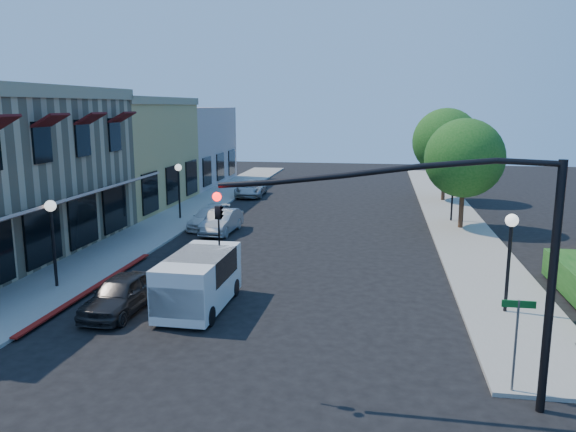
% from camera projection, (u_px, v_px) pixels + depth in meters
% --- Properties ---
extents(ground, '(120.00, 120.00, 0.00)m').
position_uv_depth(ground, '(198.00, 415.00, 13.21)').
color(ground, black).
rests_on(ground, ground).
extents(sidewalk_left, '(3.50, 50.00, 0.12)m').
position_uv_depth(sidewalk_left, '(201.00, 205.00, 40.74)').
color(sidewalk_left, gray).
rests_on(sidewalk_left, ground).
extents(sidewalk_right, '(3.50, 50.00, 0.12)m').
position_uv_depth(sidewalk_right, '(449.00, 213.00, 37.92)').
color(sidewalk_right, gray).
rests_on(sidewalk_right, ground).
extents(curb_red_strip, '(0.25, 10.00, 0.06)m').
position_uv_depth(curb_red_strip, '(95.00, 291.00, 22.06)').
color(curb_red_strip, maroon).
rests_on(curb_red_strip, ground).
extents(yellow_stucco_building, '(10.00, 12.00, 7.60)m').
position_uv_depth(yellow_stucco_building, '(105.00, 154.00, 40.14)').
color(yellow_stucco_building, tan).
rests_on(yellow_stucco_building, ground).
extents(pink_stucco_building, '(10.00, 12.00, 7.00)m').
position_uv_depth(pink_stucco_building, '(167.00, 146.00, 51.81)').
color(pink_stucco_building, '#C39F93').
rests_on(pink_stucco_building, ground).
extents(street_tree_a, '(4.56, 4.56, 6.48)m').
position_uv_depth(street_tree_a, '(464.00, 158.00, 32.28)').
color(street_tree_a, '#382516').
rests_on(street_tree_a, ground).
extents(street_tree_b, '(4.94, 4.94, 7.02)m').
position_uv_depth(street_tree_b, '(446.00, 141.00, 41.89)').
color(street_tree_b, '#382516').
rests_on(street_tree_b, ground).
extents(signal_mast_arm, '(8.01, 0.39, 6.00)m').
position_uv_depth(signal_mast_arm, '(457.00, 241.00, 12.92)').
color(signal_mast_arm, black).
rests_on(signal_mast_arm, ground).
extents(street_name_sign, '(0.80, 0.06, 2.50)m').
position_uv_depth(street_name_sign, '(517.00, 331.00, 13.80)').
color(street_name_sign, '#595B5E').
rests_on(street_name_sign, ground).
extents(lamppost_left_near, '(0.44, 0.44, 3.57)m').
position_uv_depth(lamppost_left_near, '(52.00, 221.00, 21.79)').
color(lamppost_left_near, black).
rests_on(lamppost_left_near, ground).
extents(lamppost_left_far, '(0.44, 0.44, 3.57)m').
position_uv_depth(lamppost_left_far, '(179.00, 177.00, 35.34)').
color(lamppost_left_far, black).
rests_on(lamppost_left_far, ground).
extents(lamppost_right_near, '(0.44, 0.44, 3.57)m').
position_uv_depth(lamppost_right_near, '(511.00, 238.00, 19.05)').
color(lamppost_right_near, black).
rests_on(lamppost_right_near, ground).
extents(lamppost_right_far, '(0.44, 0.44, 3.57)m').
position_uv_depth(lamppost_right_far, '(453.00, 179.00, 34.54)').
color(lamppost_right_far, black).
rests_on(lamppost_right_far, ground).
extents(white_van, '(2.02, 4.46, 1.96)m').
position_uv_depth(white_van, '(198.00, 278.00, 19.91)').
color(white_van, silver).
rests_on(white_van, ground).
extents(parked_car_a, '(1.73, 3.95, 1.32)m').
position_uv_depth(parked_car_a, '(121.00, 294.00, 19.66)').
color(parked_car_a, black).
rests_on(parked_car_a, ground).
extents(parked_car_b, '(1.60, 4.13, 1.34)m').
position_uv_depth(parked_car_b, '(222.00, 222.00, 31.96)').
color(parked_car_b, '#9C9FA1').
rests_on(parked_car_b, ground).
extents(parked_car_c, '(1.83, 4.10, 1.17)m').
position_uv_depth(parked_car_c, '(209.00, 218.00, 33.41)').
color(parked_car_c, silver).
rests_on(parked_car_c, ground).
extents(parked_car_d, '(2.35, 4.67, 1.27)m').
position_uv_depth(parked_car_d, '(251.00, 188.00, 45.06)').
color(parked_car_d, '#A2A4A7').
rests_on(parked_car_d, ground).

